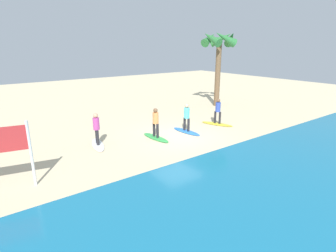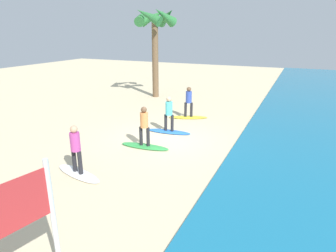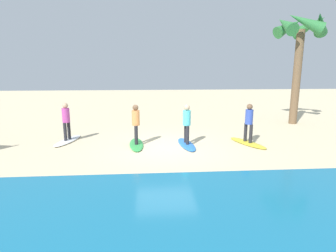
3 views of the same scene
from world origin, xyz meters
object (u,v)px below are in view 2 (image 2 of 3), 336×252
surfer_yellow (189,100)px  surfboard_white (78,173)px  surfboard_green (145,146)px  surfer_green (144,123)px  surfboard_blue (169,132)px  surfer_blue (169,111)px  palm_tree (155,25)px  surfer_white (76,146)px  surfboard_yellow (188,117)px

surfer_yellow → surfboard_white: (7.82, -0.97, -0.99)m
surfboard_green → surfer_green: bearing=176.2°
surfboard_white → surfboard_blue: bearing=93.2°
surfer_blue → surfer_green: (2.11, -0.14, 0.00)m
surfer_green → surfboard_white: size_ratio=0.78×
surfer_yellow → palm_tree: size_ratio=0.26×
surfer_yellow → surfer_blue: (2.65, 0.03, 0.00)m
surfboard_blue → surfer_green: (2.11, -0.14, 0.99)m
surfer_yellow → surfboard_blue: 2.83m
surfer_white → palm_tree: palm_tree is taller
surfboard_yellow → surfboard_green: same height
surfer_green → surfer_white: size_ratio=1.00×
surfboard_green → surfboard_white: (3.06, -0.85, 0.00)m
surfboard_blue → surfer_green: size_ratio=1.28×
palm_tree → surfer_yellow: bearing=44.6°
surfer_yellow → surfer_white: size_ratio=1.00×
surfer_blue → surfer_white: 5.26m
surfer_green → surfer_white: bearing=-15.6°
surfer_blue → surfer_green: same height
surfer_green → palm_tree: palm_tree is taller
surfboard_green → surfboard_white: 3.17m
surfer_white → surfboard_white: bearing=0.0°
surfboard_green → surfboard_yellow: bearing=84.8°
surfboard_yellow → surfboard_blue: (2.65, 0.03, 0.00)m
surfboard_green → palm_tree: (-8.97, -4.03, 4.93)m
surfer_blue → surfer_white: (5.17, -0.99, 0.00)m
surfer_blue → surfboard_green: 2.33m
surfboard_yellow → surfboard_blue: 2.65m
surfboard_yellow → surfer_yellow: surfer_yellow is taller
surfer_blue → surfboard_white: surfer_blue is taller
surfer_yellow → surfboard_white: 7.94m
surfer_white → palm_tree: bearing=-165.2°
surfboard_blue → surfboard_white: size_ratio=1.00×
surfboard_yellow → surfer_white: (7.82, -0.97, 0.99)m
surfboard_yellow → surfer_yellow: bearing=-22.6°
surfer_blue → surfer_white: same height
surfer_yellow → surfboard_yellow: bearing=-90.0°
surfer_yellow → surfboard_green: size_ratio=0.78×
surfboard_green → surfer_white: surfer_white is taller
surfer_yellow → surfer_green: size_ratio=1.00×
surfer_green → surfboard_white: (3.06, -0.85, -0.99)m
surfboard_blue → surfer_green: surfer_green is taller
surfboard_green → surfboard_white: same height
surfer_green → surfer_white: 3.17m
surfer_yellow → surfer_green: 4.76m
surfboard_blue → surfboard_green: 2.11m
surfboard_yellow → surfer_blue: size_ratio=1.28×
surfboard_blue → surfer_green: bearing=-99.5°
surfer_blue → palm_tree: bearing=-148.7°
surfboard_white → surfer_white: size_ratio=1.28×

